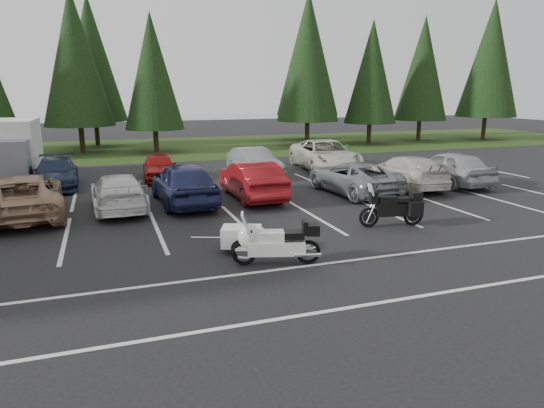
% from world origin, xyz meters
% --- Properties ---
extents(ground, '(120.00, 120.00, 0.00)m').
position_xyz_m(ground, '(0.00, 0.00, 0.00)').
color(ground, black).
rests_on(ground, ground).
extents(grass_strip, '(80.00, 16.00, 0.01)m').
position_xyz_m(grass_strip, '(0.00, 24.00, 0.01)').
color(grass_strip, '#1A3310').
rests_on(grass_strip, ground).
extents(lake_water, '(70.00, 50.00, 0.02)m').
position_xyz_m(lake_water, '(4.00, 55.00, 0.00)').
color(lake_water, slate).
rests_on(lake_water, ground).
extents(box_truck, '(2.40, 5.60, 2.90)m').
position_xyz_m(box_truck, '(-8.00, 12.50, 1.45)').
color(box_truck, silver).
rests_on(box_truck, ground).
extents(stall_markings, '(32.00, 16.00, 0.01)m').
position_xyz_m(stall_markings, '(0.00, 2.00, 0.00)').
color(stall_markings, silver).
rests_on(stall_markings, ground).
extents(conifer_4, '(4.80, 4.80, 11.17)m').
position_xyz_m(conifer_4, '(-5.00, 22.90, 6.53)').
color(conifer_4, '#332316').
rests_on(conifer_4, ground).
extents(conifer_5, '(4.14, 4.14, 9.63)m').
position_xyz_m(conifer_5, '(0.00, 21.60, 5.63)').
color(conifer_5, '#332316').
rests_on(conifer_5, ground).
extents(conifer_6, '(4.93, 4.93, 11.48)m').
position_xyz_m(conifer_6, '(12.00, 22.10, 6.71)').
color(conifer_6, '#332316').
rests_on(conifer_6, ground).
extents(conifer_7, '(4.27, 4.27, 9.94)m').
position_xyz_m(conifer_7, '(17.50, 21.80, 5.81)').
color(conifer_7, '#332316').
rests_on(conifer_7, ground).
extents(conifer_8, '(4.53, 4.53, 10.56)m').
position_xyz_m(conifer_8, '(23.00, 22.60, 6.17)').
color(conifer_8, '#332316').
rests_on(conifer_8, ground).
extents(conifer_9, '(5.19, 5.19, 12.10)m').
position_xyz_m(conifer_9, '(29.00, 21.30, 7.07)').
color(conifer_9, '#332316').
rests_on(conifer_9, ground).
extents(conifer_back_b, '(4.97, 4.97, 11.58)m').
position_xyz_m(conifer_back_b, '(-4.00, 27.50, 6.77)').
color(conifer_back_b, '#332316').
rests_on(conifer_back_b, ground).
extents(conifer_back_c, '(5.50, 5.50, 12.81)m').
position_xyz_m(conifer_back_c, '(14.00, 26.80, 7.49)').
color(conifer_back_c, '#332316').
rests_on(conifer_back_c, ground).
extents(car_near_2, '(3.04, 5.65, 1.51)m').
position_xyz_m(car_near_2, '(-6.36, 4.22, 0.75)').
color(car_near_2, '#9F7A5C').
rests_on(car_near_2, ground).
extents(car_near_3, '(2.03, 4.65, 1.33)m').
position_xyz_m(car_near_3, '(-3.22, 4.31, 0.67)').
color(car_near_3, silver).
rests_on(car_near_3, ground).
extents(car_near_4, '(2.19, 4.97, 1.66)m').
position_xyz_m(car_near_4, '(-0.79, 4.42, 0.83)').
color(car_near_4, '#1D2049').
rests_on(car_near_4, ground).
extents(car_near_5, '(1.69, 4.68, 1.54)m').
position_xyz_m(car_near_5, '(1.99, 4.57, 0.77)').
color(car_near_5, maroon).
rests_on(car_near_5, ground).
extents(car_near_6, '(2.61, 5.08, 1.37)m').
position_xyz_m(car_near_6, '(6.42, 4.11, 0.69)').
color(car_near_6, gray).
rests_on(car_near_6, ground).
extents(car_near_7, '(2.34, 5.06, 1.43)m').
position_xyz_m(car_near_7, '(9.36, 4.54, 0.72)').
color(car_near_7, beige).
rests_on(car_near_7, ground).
extents(car_near_8, '(1.91, 4.69, 1.59)m').
position_xyz_m(car_near_8, '(11.67, 4.41, 0.80)').
color(car_near_8, '#A6A6AA').
rests_on(car_near_8, ground).
extents(car_far_1, '(2.02, 4.64, 1.33)m').
position_xyz_m(car_far_1, '(-5.74, 9.67, 0.66)').
color(car_far_1, '#19243E').
rests_on(car_far_1, ground).
extents(car_far_2, '(1.83, 3.98, 1.32)m').
position_xyz_m(car_far_2, '(-1.08, 10.13, 0.66)').
color(car_far_2, maroon).
rests_on(car_far_2, ground).
extents(car_far_3, '(1.96, 4.47, 1.43)m').
position_xyz_m(car_far_3, '(3.69, 9.68, 0.71)').
color(car_far_3, gray).
rests_on(car_far_3, ground).
extents(car_far_4, '(3.28, 6.17, 1.65)m').
position_xyz_m(car_far_4, '(8.05, 10.34, 0.82)').
color(car_far_4, beige).
rests_on(car_far_4, ground).
extents(touring_motorcycle, '(2.60, 1.43, 1.38)m').
position_xyz_m(touring_motorcycle, '(0.30, -3.12, 0.69)').
color(touring_motorcycle, silver).
rests_on(touring_motorcycle, ground).
extents(cargo_trailer, '(1.75, 1.37, 0.71)m').
position_xyz_m(cargo_trailer, '(-0.25, -1.86, 0.36)').
color(cargo_trailer, white).
rests_on(cargo_trailer, ground).
extents(adventure_motorcycle, '(2.49, 1.28, 1.45)m').
position_xyz_m(adventure_motorcycle, '(5.03, -1.00, 0.72)').
color(adventure_motorcycle, black).
rests_on(adventure_motorcycle, ground).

